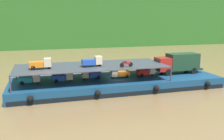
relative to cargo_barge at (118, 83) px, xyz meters
The scene contains 12 objects.
ground_plane 0.75m from the cargo_barge, 90.00° to the left, with size 400.00×400.00×0.00m, color brown.
cargo_barge is the anchor object (origin of this frame).
covered_lorry 10.21m from the cargo_barge, ahead, with size 7.88×2.36×3.10m.
cargo_rack 4.65m from the cargo_barge, behind, with size 20.59×7.80×2.00m.
mini_truck_lower_stern 12.12m from the cargo_barge, behind, with size 2.76×1.24×1.38m.
mini_truck_lower_aft 7.90m from the cargo_barge, behind, with size 2.77×1.24×1.38m.
mini_truck_lower_mid 4.12m from the cargo_barge, behind, with size 2.79×1.28×1.38m.
mini_truck_lower_fore 1.46m from the cargo_barge, ahead, with size 2.77×1.25×1.38m.
mini_truck_lower_bow 4.72m from the cargo_barge, ahead, with size 2.76×1.24×1.38m.
mini_truck_upper_stern 11.09m from the cargo_barge, behind, with size 2.75×1.22×1.38m.
mini_truck_upper_mid 5.17m from the cargo_barge, behind, with size 2.74×1.20×1.38m.
motorcycle_upper_port 3.96m from the cargo_barge, 78.59° to the right, with size 1.90×0.55×0.87m.
Camera 1 is at (-10.48, -33.30, 9.83)m, focal length 39.89 mm.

